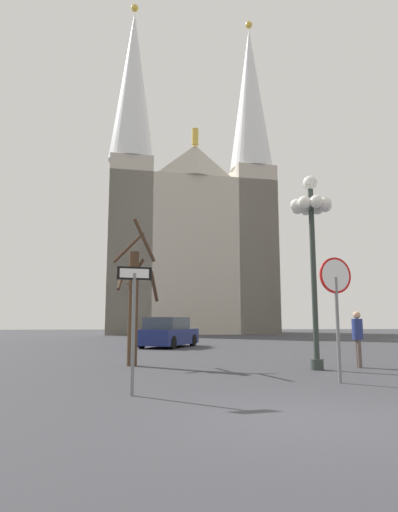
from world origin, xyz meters
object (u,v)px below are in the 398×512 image
at_px(cathedral, 190,226).
at_px(one_way_arrow_sign, 134,312).
at_px(parked_car_near_navy, 168,333).
at_px(bare_tree, 134,300).
at_px(stop_sign, 336,293).
at_px(pedestrian_walking, 358,333).
at_px(street_lamp, 312,224).

bearing_deg(cathedral, one_way_arrow_sign, -95.47).
bearing_deg(parked_car_near_navy, bare_tree, -97.79).
height_order(stop_sign, parked_car_near_navy, stop_sign).
xyz_separation_m(parked_car_near_navy, pedestrian_walking, (5.53, -10.38, 0.29)).
distance_m(one_way_arrow_sign, pedestrian_walking, 7.79).
relative_size(one_way_arrow_sign, pedestrian_walking, 1.46).
bearing_deg(parked_car_near_navy, street_lamp, -69.41).
relative_size(stop_sign, one_way_arrow_sign, 1.17).
bearing_deg(cathedral, parked_car_near_navy, -96.61).
xyz_separation_m(one_way_arrow_sign, pedestrian_walking, (6.48, 4.29, -0.55)).
bearing_deg(stop_sign, cathedral, 91.57).
bearing_deg(stop_sign, one_way_arrow_sign, -164.90).
distance_m(stop_sign, pedestrian_walking, 3.73).
distance_m(cathedral, street_lamp, 34.50).
xyz_separation_m(stop_sign, bare_tree, (-4.91, 4.19, 0.01)).
bearing_deg(bare_tree, stop_sign, -40.46).
bearing_deg(pedestrian_walking, cathedral, 94.95).
bearing_deg(stop_sign, pedestrian_walking, 58.30).
xyz_separation_m(cathedral, pedestrian_walking, (2.88, -33.25, -10.47)).
xyz_separation_m(bare_tree, parked_car_near_navy, (1.26, 9.25, -1.33)).
bearing_deg(bare_tree, one_way_arrow_sign, -86.62).
xyz_separation_m(one_way_arrow_sign, street_lamp, (5.01, 3.84, 2.70)).
relative_size(stop_sign, bare_tree, 0.63).
relative_size(cathedral, pedestrian_walking, 21.28).
distance_m(stop_sign, bare_tree, 6.45).
bearing_deg(one_way_arrow_sign, pedestrian_walking, 33.54).
xyz_separation_m(street_lamp, pedestrian_walking, (1.46, 0.45, -3.25)).
bearing_deg(bare_tree, cathedral, 83.05).
relative_size(cathedral, parked_car_near_navy, 7.95).
distance_m(parked_car_near_navy, pedestrian_walking, 11.76).
height_order(stop_sign, one_way_arrow_sign, stop_sign).
bearing_deg(one_way_arrow_sign, parked_car_near_navy, 86.32).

